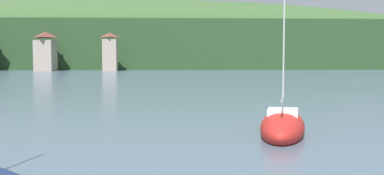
% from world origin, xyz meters
% --- Properties ---
extents(wooded_hillside, '(352.00, 46.02, 33.11)m').
position_xyz_m(wooded_hillside, '(-9.10, 160.25, 5.23)').
color(wooded_hillside, '#264223').
rests_on(wooded_hillside, ground_plane).
extents(shore_building_central, '(4.21, 5.93, 8.99)m').
position_xyz_m(shore_building_central, '(-29.71, 128.27, 4.36)').
color(shore_building_central, gray).
rests_on(shore_building_central, ground_plane).
extents(shore_building_eastcentral, '(3.29, 3.25, 8.74)m').
position_xyz_m(shore_building_eastcentral, '(-14.85, 126.99, 4.25)').
color(shore_building_eastcentral, gray).
rests_on(shore_building_eastcentral, ground_plane).
extents(sailboat_mid_9, '(3.49, 6.21, 9.01)m').
position_xyz_m(sailboat_mid_9, '(3.82, 43.12, 0.37)').
color(sailboat_mid_9, red).
rests_on(sailboat_mid_9, ground_plane).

